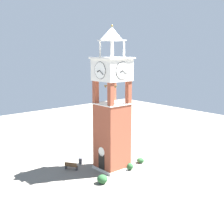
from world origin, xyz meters
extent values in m
plane|color=gray|center=(0.00, 0.00, 0.00)|extent=(80.00, 80.00, 0.00)
cube|color=brown|center=(0.00, 0.00, 4.07)|extent=(3.31, 3.31, 8.13)
cube|color=silver|center=(0.00, 0.00, 0.17)|extent=(3.51, 3.51, 0.35)
cube|color=black|center=(0.00, -1.67, 1.15)|extent=(1.10, 0.04, 2.20)
cylinder|color=silver|center=(0.00, -1.67, 2.55)|extent=(1.10, 0.04, 1.10)
cube|color=brown|center=(-1.38, -1.38, 9.51)|extent=(0.56, 0.56, 2.76)
cube|color=brown|center=(1.38, -1.38, 9.51)|extent=(0.56, 0.56, 2.76)
cube|color=brown|center=(-1.38, 1.38, 9.51)|extent=(0.56, 0.56, 2.76)
cube|color=brown|center=(1.38, 1.38, 9.51)|extent=(0.56, 0.56, 2.76)
cube|color=silver|center=(0.00, 0.00, 8.19)|extent=(3.47, 3.47, 0.12)
cone|color=brown|center=(0.73, -0.12, 10.22)|extent=(0.42, 0.42, 0.39)
cone|color=brown|center=(-0.49, 0.56, 10.22)|extent=(0.46, 0.46, 0.49)
cone|color=brown|center=(-0.44, -0.60, 10.22)|extent=(0.47, 0.47, 0.35)
cube|color=silver|center=(0.00, 0.00, 12.18)|extent=(3.55, 3.55, 2.56)
cylinder|color=white|center=(0.00, -1.80, 12.18)|extent=(1.95, 0.05, 1.95)
torus|color=black|center=(0.00, -1.80, 12.18)|extent=(1.97, 0.06, 1.97)
cube|color=black|center=(-0.23, -1.86, 12.08)|extent=(0.48, 0.03, 0.27)
cube|color=black|center=(0.32, -1.86, 11.95)|extent=(0.67, 0.03, 0.50)
cylinder|color=white|center=(0.00, 1.80, 12.18)|extent=(1.95, 0.05, 1.95)
torus|color=black|center=(0.00, 1.80, 12.18)|extent=(1.97, 0.06, 1.97)
cube|color=black|center=(-0.23, 1.86, 12.08)|extent=(0.48, 0.03, 0.27)
cube|color=black|center=(0.32, 1.86, 11.95)|extent=(0.67, 0.03, 0.50)
cylinder|color=white|center=(-1.80, 0.00, 12.18)|extent=(0.05, 1.95, 1.95)
torus|color=black|center=(-1.80, 0.00, 12.18)|extent=(0.06, 1.97, 1.97)
cube|color=black|center=(-1.86, -0.23, 12.08)|extent=(0.03, 0.48, 0.27)
cube|color=black|center=(-1.86, 0.32, 11.95)|extent=(0.03, 0.67, 0.50)
cylinder|color=white|center=(1.80, 0.00, 12.18)|extent=(0.05, 1.95, 1.95)
torus|color=black|center=(1.80, 0.00, 12.18)|extent=(0.06, 1.97, 1.97)
cube|color=black|center=(1.86, -0.23, 12.08)|extent=(0.03, 0.48, 0.27)
cube|color=black|center=(1.86, 0.32, 11.95)|extent=(0.03, 0.67, 0.50)
cube|color=silver|center=(0.00, 0.00, 13.54)|extent=(3.91, 3.91, 0.16)
cylinder|color=silver|center=(-0.98, -0.98, 14.54)|extent=(0.22, 0.22, 1.85)
cylinder|color=silver|center=(0.98, -0.98, 14.54)|extent=(0.22, 0.22, 1.85)
cylinder|color=silver|center=(-0.98, 0.98, 14.54)|extent=(0.22, 0.22, 1.85)
cylinder|color=silver|center=(0.98, 0.98, 14.54)|extent=(0.22, 0.22, 1.85)
cube|color=silver|center=(0.00, 0.00, 15.52)|extent=(2.39, 2.39, 0.12)
pyramid|color=silver|center=(0.00, 0.00, 16.30)|extent=(2.39, 2.39, 1.44)
sphere|color=#B79338|center=(0.00, 0.00, 17.15)|extent=(0.24, 0.24, 0.24)
cube|color=brown|center=(-3.06, -3.97, 0.45)|extent=(1.60, 1.20, 0.06)
cube|color=brown|center=(-2.96, -4.14, 0.73)|extent=(1.40, 0.87, 0.44)
cube|color=#2D2D33|center=(-3.68, -4.35, 0.21)|extent=(0.27, 0.38, 0.42)
cube|color=#2D2D33|center=(-2.45, -3.60, 0.21)|extent=(0.27, 0.38, 0.42)
cylinder|color=black|center=(-5.15, 1.37, 1.59)|extent=(0.12, 0.12, 3.19)
sphere|color=silver|center=(-5.15, 1.37, 3.37)|extent=(0.36, 0.36, 0.36)
cylinder|color=#4C4C51|center=(-3.87, -2.02, 0.40)|extent=(0.52, 0.52, 0.80)
ellipsoid|color=#234C28|center=(0.94, 4.10, 0.33)|extent=(0.93, 0.93, 0.66)
ellipsoid|color=#234C28|center=(1.74, 1.38, 0.43)|extent=(0.87, 0.87, 0.86)
ellipsoid|color=#234C28|center=(2.58, -3.66, 0.49)|extent=(1.16, 1.16, 0.99)
camera|label=1|loc=(27.28, -23.69, 14.40)|focal=49.47mm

